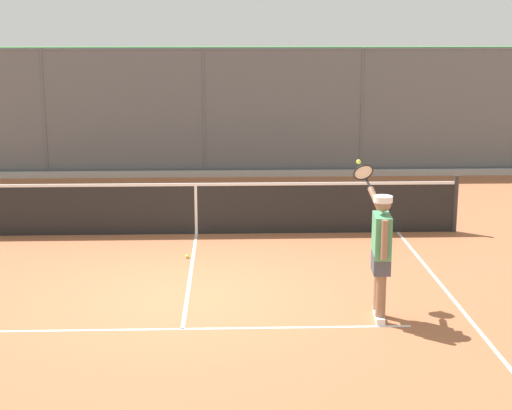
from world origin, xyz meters
TOP-DOWN VIEW (x-y plane):
  - ground_plane at (0.00, 0.00)m, footprint 60.00×60.00m
  - court_line_markings at (0.00, 1.53)m, footprint 7.59×8.64m
  - fence_backdrop at (-0.00, -10.02)m, footprint 19.07×1.37m
  - tennis_net at (0.00, -3.51)m, footprint 9.75×0.09m
  - tennis_player at (-2.57, 0.95)m, footprint 0.41×1.41m
  - tennis_ball_near_baseline at (0.09, -1.94)m, footprint 0.07×0.07m

SIDE VIEW (x-z plane):
  - ground_plane at x=0.00m, z-range 0.00..0.00m
  - court_line_markings at x=0.00m, z-range 0.00..0.01m
  - tennis_ball_near_baseline at x=0.09m, z-range 0.00..0.07m
  - tennis_net at x=0.00m, z-range -0.04..1.03m
  - tennis_player at x=-2.57m, z-range 0.00..1.96m
  - fence_backdrop at x=0.00m, z-range -0.01..3.23m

